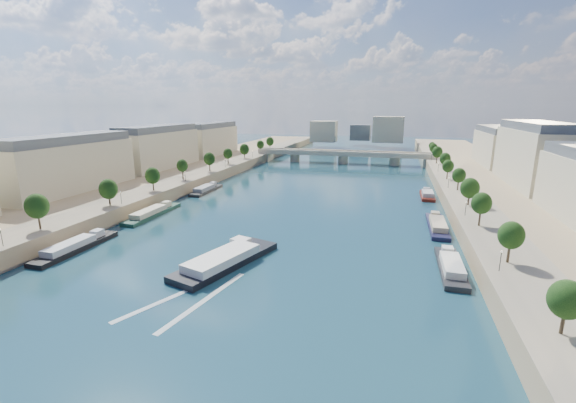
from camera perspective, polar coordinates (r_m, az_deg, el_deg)
The scene contains 17 objects.
ground at distance 140.28m, azimuth 1.92°, elevation -0.88°, with size 700.00×700.00×0.00m, color #0E313E.
quay_left at distance 171.02m, azimuth -22.23°, elevation 1.65°, with size 44.00×520.00×5.00m, color #9E8460.
quay_right at distance 141.88m, azimuth 31.49°, elevation -1.76°, with size 44.00×520.00×5.00m, color #9E8460.
pave_left at distance 161.86m, azimuth -18.09°, elevation 2.28°, with size 14.00×520.00×0.10m, color gray.
pave_right at distance 137.77m, azimuth 25.65°, elevation -0.38°, with size 14.00×520.00×0.10m, color gray.
trees_left at distance 161.48m, azimuth -17.26°, elevation 4.28°, with size 4.80×268.80×8.26m.
trees_right at distance 145.99m, azimuth 24.45°, elevation 2.67°, with size 4.80×268.80×8.26m.
lamps_left at distance 150.74m, azimuth -18.81°, elevation 2.46°, with size 0.36×200.36×4.28m.
lamps_right at distance 141.26m, azimuth 23.64°, elevation 1.29°, with size 0.36×200.36×4.28m.
buildings_left at distance 186.23m, azimuth -23.59°, elevation 6.82°, with size 16.00×226.00×23.20m.
buildings_right at distance 154.65m, azimuth 35.61°, elevation 4.12°, with size 16.00×226.00×23.20m.
skyline at distance 353.16m, azimuth 11.02°, elevation 10.28°, with size 79.00×42.00×22.00m.
bridge at distance 251.00m, azimuth 8.18°, elevation 6.78°, with size 112.00×12.00×8.15m.
tour_barge at distance 91.56m, azimuth -9.20°, elevation -8.56°, with size 16.84×30.69×4.01m.
wake at distance 78.76m, azimuth -14.30°, elevation -13.64°, with size 15.22×25.79×0.04m.
moored_barges_left at distance 114.72m, azimuth -28.07°, elevation -5.55°, with size 5.00×158.21×3.60m.
moored_barges_right at distance 101.93m, azimuth 22.46°, elevation -7.28°, with size 5.00×157.28×3.60m.
Camera 1 is at (31.67, -31.84, 35.97)m, focal length 24.00 mm.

